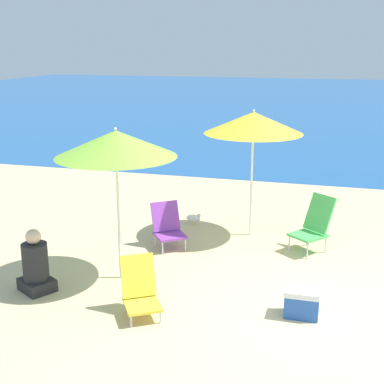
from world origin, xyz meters
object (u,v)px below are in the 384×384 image
at_px(beach_umbrella_yellow, 253,123).
at_px(seagull, 194,218).
at_px(beach_chair_purple, 168,226).
at_px(beach_chair_yellow, 140,290).
at_px(person_seated_near, 36,266).
at_px(beach_umbrella_lime, 116,144).
at_px(cooler_box, 302,303).
at_px(beach_chair_green, 314,224).

relative_size(beach_umbrella_yellow, seagull, 7.94).
bearing_deg(beach_umbrella_yellow, beach_chair_purple, -142.67).
height_order(beach_chair_yellow, seagull, beach_chair_yellow).
xyz_separation_m(beach_chair_purple, person_seated_near, (-1.17, -1.99, -0.00)).
xyz_separation_m(beach_chair_yellow, person_seated_near, (-1.54, 0.21, 0.04)).
bearing_deg(beach_umbrella_lime, beach_umbrella_yellow, 57.08).
bearing_deg(beach_chair_yellow, beach_chair_purple, 67.26).
bearing_deg(beach_chair_yellow, person_seated_near, 139.87).
relative_size(beach_chair_purple, seagull, 2.63).
distance_m(beach_chair_yellow, person_seated_near, 1.55).
bearing_deg(cooler_box, seagull, 126.84).
distance_m(beach_umbrella_lime, person_seated_near, 1.92).
bearing_deg(beach_umbrella_yellow, person_seated_near, -129.09).
bearing_deg(person_seated_near, beach_chair_yellow, -67.35).
height_order(beach_umbrella_lime, seagull, beach_umbrella_lime).
xyz_separation_m(beach_umbrella_yellow, beach_chair_green, (1.07, -0.44, -1.48)).
relative_size(beach_umbrella_lime, beach_chair_yellow, 3.04).
xyz_separation_m(beach_chair_green, beach_chair_purple, (-2.26, -0.46, -0.09)).
xyz_separation_m(person_seated_near, seagull, (1.29, 3.10, -0.21)).
distance_m(beach_chair_yellow, beach_chair_green, 3.25).
bearing_deg(beach_chair_green, beach_umbrella_yellow, -164.22).
relative_size(beach_umbrella_yellow, cooler_box, 5.20).
distance_m(beach_chair_purple, cooler_box, 2.85).
bearing_deg(person_seated_near, beach_chair_purple, -0.03).
height_order(beach_umbrella_lime, beach_chair_green, beach_umbrella_lime).
height_order(beach_chair_green, cooler_box, beach_chair_green).
distance_m(beach_chair_yellow, seagull, 3.32).
relative_size(beach_chair_yellow, person_seated_near, 0.81).
relative_size(beach_umbrella_lime, beach_chair_green, 2.41).
xyz_separation_m(beach_chair_yellow, seagull, (-0.25, 3.30, -0.17)).
bearing_deg(beach_chair_green, beach_chair_yellow, -87.12).
bearing_deg(cooler_box, beach_umbrella_yellow, 112.17).
height_order(beach_umbrella_yellow, beach_umbrella_lime, beach_umbrella_yellow).
relative_size(beach_umbrella_yellow, beach_chair_green, 2.44).
bearing_deg(beach_chair_yellow, beach_chair_green, 22.23).
xyz_separation_m(beach_umbrella_lime, beach_chair_green, (2.51, 1.78, -1.45)).
bearing_deg(cooler_box, beach_chair_green, 90.03).
bearing_deg(person_seated_near, seagull, 7.72).
relative_size(beach_umbrella_yellow, beach_chair_purple, 3.02).
xyz_separation_m(beach_chair_yellow, beach_chair_purple, (-0.38, 2.20, 0.04)).
bearing_deg(seagull, beach_umbrella_yellow, -11.07).
bearing_deg(seagull, person_seated_near, -112.63).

